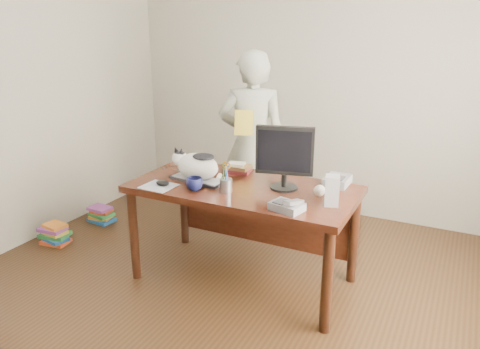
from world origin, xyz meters
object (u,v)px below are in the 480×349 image
object	(u,v)px
monitor	(285,154)
person	(252,144)
cat	(196,165)
book_pile_b	(101,214)
baseball	(320,191)
book_stack	(238,168)
calculator	(337,181)
phone	(287,206)
book_pile_a	(55,234)
desk	(248,202)
coffee_mug	(195,184)
speaker	(332,191)
keyboard	(198,180)
mouse	(163,183)
pen_cup	(226,184)

from	to	relation	value
monitor	person	size ratio (longest dim) A/B	0.27
cat	person	world-z (taller)	person
book_pile_b	cat	bearing A→B (deg)	-16.57
baseball	book_stack	world-z (taller)	baseball
baseball	calculator	bearing A→B (deg)	80.91
cat	phone	xyz separation A→B (m)	(0.80, -0.23, -0.09)
calculator	book_pile_b	xyz separation A→B (m)	(-2.31, 0.03, -0.71)
book_pile_a	book_pile_b	world-z (taller)	book_pile_a
desk	cat	distance (m)	0.47
book_pile_b	person	bearing A→B (deg)	19.66
person	coffee_mug	bearing A→B (deg)	73.81
baseball	calculator	xyz separation A→B (m)	(0.04, 0.28, -0.01)
speaker	book_stack	xyz separation A→B (m)	(-0.84, 0.34, -0.06)
monitor	coffee_mug	distance (m)	0.65
phone	baseball	size ratio (longest dim) A/B	2.90
monitor	person	xyz separation A→B (m)	(-0.61, 0.79, -0.17)
speaker	book_pile_b	xyz separation A→B (m)	(-2.39, 0.43, -0.78)
coffee_mug	person	bearing A→B (deg)	93.36
keyboard	cat	size ratio (longest dim) A/B	1.05
desk	book_pile_a	size ratio (longest dim) A/B	5.92
coffee_mug	book_pile_a	bearing A→B (deg)	178.85
coffee_mug	book_stack	size ratio (longest dim) A/B	0.52
person	book_pile_b	world-z (taller)	person
baseball	mouse	bearing A→B (deg)	-163.87
pen_cup	book_pile_b	size ratio (longest dim) A/B	0.83
pen_cup	speaker	world-z (taller)	pen_cup
book_stack	calculator	xyz separation A→B (m)	(0.77, 0.06, -0.00)
pen_cup	monitor	bearing A→B (deg)	33.54
desk	calculator	size ratio (longest dim) A/B	7.35
book_stack	book_pile_a	bearing A→B (deg)	-167.82
baseball	book_pile_a	xyz separation A→B (m)	(-2.30, -0.25, -0.70)
calculator	book_pile_a	distance (m)	2.50
pen_cup	baseball	xyz separation A→B (m)	(0.60, 0.21, -0.02)
calculator	book_pile_a	world-z (taller)	calculator
speaker	monitor	bearing A→B (deg)	143.23
monitor	speaker	world-z (taller)	monitor
keyboard	baseball	world-z (taller)	baseball
speaker	calculator	distance (m)	0.41
cat	speaker	distance (m)	1.02
baseball	phone	bearing A→B (deg)	-106.85
person	keyboard	bearing A→B (deg)	69.49
cat	baseball	distance (m)	0.91
calculator	keyboard	bearing A→B (deg)	-157.05
mouse	phone	bearing A→B (deg)	0.36
pen_cup	calculator	bearing A→B (deg)	36.96
mouse	book_stack	size ratio (longest dim) A/B	0.48
pen_cup	coffee_mug	bearing A→B (deg)	-161.97
baseball	book_pile_b	xyz separation A→B (m)	(-2.27, 0.30, -0.72)
monitor	book_pile_a	size ratio (longest dim) A/B	1.66
phone	calculator	xyz separation A→B (m)	(0.15, 0.61, 0.00)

